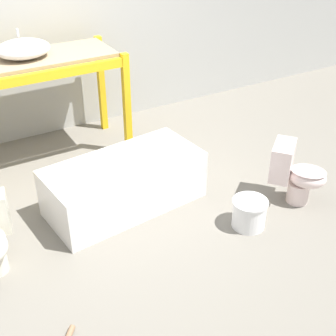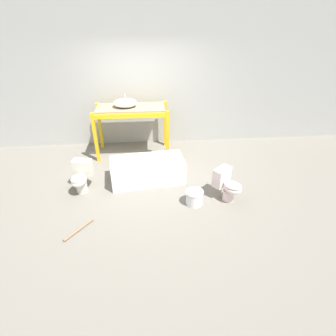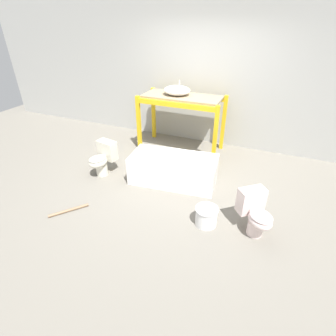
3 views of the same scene
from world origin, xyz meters
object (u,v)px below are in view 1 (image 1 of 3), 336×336
bathtub_main (124,181)px  bucket_white (249,213)px  sink_basin (23,49)px  toilet_near (295,172)px

bathtub_main → bucket_white: (0.80, -0.82, -0.13)m
sink_basin → bathtub_main: 1.63m
sink_basin → bathtub_main: size_ratio=0.35×
sink_basin → toilet_near: bearing=-46.9°
sink_basin → bathtub_main: sink_basin is taller
sink_basin → bucket_white: bearing=-59.1°
bathtub_main → bucket_white: 1.15m
sink_basin → bucket_white: (1.24, -2.07, -1.07)m
bucket_white → toilet_near: bearing=10.0°
bathtub_main → toilet_near: toilet_near is taller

